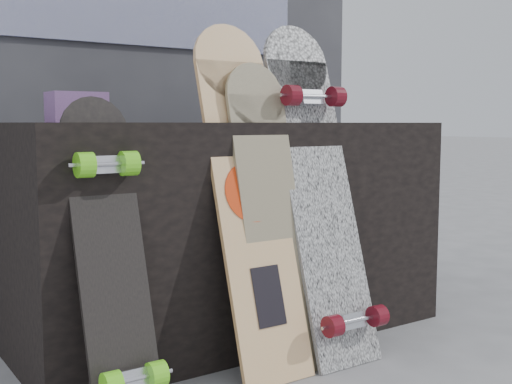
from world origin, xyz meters
TOP-DOWN VIEW (x-y plane):
  - ground at (0.00, 0.00)m, footprint 60.00×60.00m
  - vendor_table at (0.00, 0.50)m, footprint 1.60×0.60m
  - booth at (0.00, 1.35)m, footprint 2.40×0.22m
  - merch_box_purple at (-0.56, 0.58)m, footprint 0.18×0.12m
  - merch_box_small at (0.23, 0.44)m, footprint 0.14×0.14m
  - merch_box_flat at (0.12, 0.51)m, footprint 0.22×0.10m
  - longboard_geisha at (-0.14, 0.18)m, footprint 0.26×0.34m
  - longboard_celtic at (-0.08, 0.15)m, footprint 0.22×0.25m
  - longboard_cascadia at (0.14, 0.16)m, footprint 0.26×0.41m
  - skateboard_dark at (-0.62, 0.15)m, footprint 0.20×0.32m

SIDE VIEW (x-z plane):
  - ground at x=0.00m, z-range 0.00..0.00m
  - vendor_table at x=0.00m, z-range 0.00..0.80m
  - skateboard_dark at x=-0.62m, z-range 0.01..0.89m
  - longboard_celtic at x=-0.08m, z-range 0.03..1.03m
  - longboard_cascadia at x=0.14m, z-range 0.02..1.17m
  - longboard_geisha at x=-0.14m, z-range 0.03..1.16m
  - merch_box_flat at x=0.12m, z-range 0.80..0.86m
  - merch_box_purple at x=-0.56m, z-range 0.80..0.90m
  - merch_box_small at x=0.23m, z-range 0.80..0.92m
  - booth at x=0.00m, z-range 0.00..2.20m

